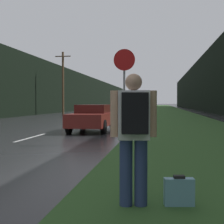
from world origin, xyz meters
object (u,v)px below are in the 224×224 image
object	(u,v)px
suitcase	(179,192)
car_passing_near	(92,118)
stop_sign	(124,86)
hitchhiker_with_backpack	(134,131)

from	to	relation	value
suitcase	car_passing_near	world-z (taller)	car_passing_near
stop_sign	hitchhiker_with_backpack	xyz separation A→B (m)	(0.82, -6.14, -0.93)
hitchhiker_with_backpack	car_passing_near	distance (m)	11.33
car_passing_near	hitchhiker_with_backpack	bearing A→B (deg)	105.09
hitchhiker_with_backpack	car_passing_near	bearing A→B (deg)	96.33
stop_sign	car_passing_near	size ratio (longest dim) A/B	0.76
hitchhiker_with_backpack	stop_sign	bearing A→B (deg)	88.81
stop_sign	suitcase	bearing A→B (deg)	-76.62
suitcase	stop_sign	bearing A→B (deg)	94.62
stop_sign	suitcase	size ratio (longest dim) A/B	7.37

